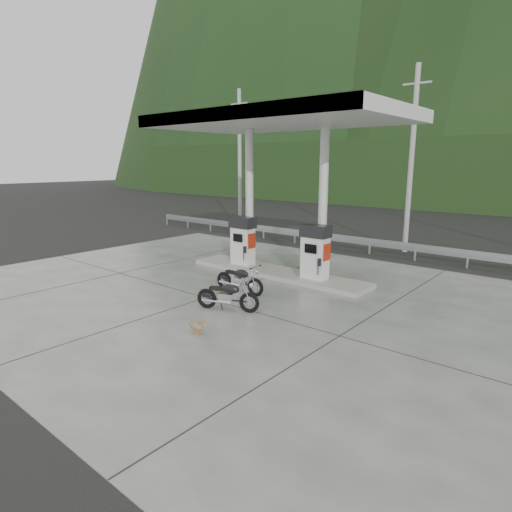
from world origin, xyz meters
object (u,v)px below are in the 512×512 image
Objects in this scene: gas_pump_right at (315,252)px; motorcycle_right at (228,296)px; motorcycle_left at (239,280)px; duck at (197,326)px; gas_pump_left at (243,241)px.

gas_pump_right is 1.07× the size of motorcycle_right.
gas_pump_right is at bearing 62.83° from motorcycle_right.
motorcycle_left is 3.43× the size of duck.
gas_pump_right is 2.79m from motorcycle_left.
gas_pump_left is 3.24m from motorcycle_left.
motorcycle_right is (0.84, -1.42, -0.00)m from motorcycle_left.
duck is at bearing -87.58° from gas_pump_right.
duck is (0.57, -1.67, -0.22)m from motorcycle_right.
duck is at bearing -67.67° from motorcycle_left.
duck is (0.23, -5.53, -0.87)m from gas_pump_right.
duck is at bearing -58.17° from gas_pump_left.
gas_pump_right is at bearing 62.02° from motorcycle_left.
motorcycle_left reaches higher than duck.
motorcycle_right is 1.77m from duck.
motorcycle_right is (2.86, -3.86, -0.65)m from gas_pump_left.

